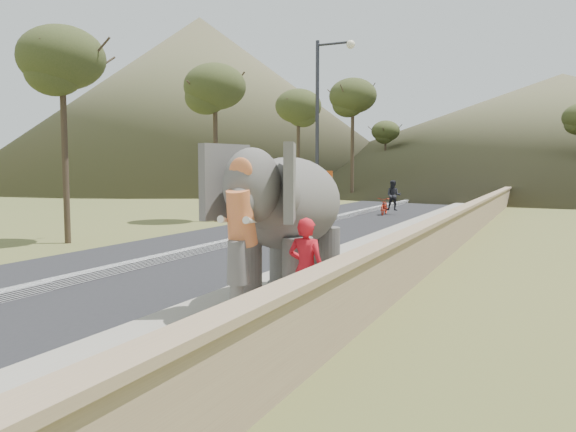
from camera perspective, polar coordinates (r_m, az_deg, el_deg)
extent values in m
plane|color=olive|center=(9.32, -4.10, -10.97)|extent=(160.00, 160.00, 0.00)
cube|color=black|center=(20.30, -2.56, -2.21)|extent=(7.00, 120.00, 0.03)
cube|color=black|center=(20.28, -2.56, -1.95)|extent=(0.35, 120.00, 0.22)
cube|color=#9E9687|center=(18.51, 11.28, -2.82)|extent=(3.00, 120.00, 0.15)
cube|color=tan|center=(18.13, 16.37, -1.58)|extent=(0.30, 120.00, 1.10)
cylinder|color=#2B2A2F|center=(24.81, 2.98, 8.32)|extent=(0.16, 0.16, 8.00)
cylinder|color=#2B2A2F|center=(25.03, 4.80, 17.06)|extent=(1.60, 0.10, 0.10)
sphere|color=#FFF2CC|center=(24.78, 6.38, 16.94)|extent=(0.36, 0.36, 0.36)
cylinder|color=#2D2D33|center=(24.44, 3.85, 1.33)|extent=(0.08, 0.08, 2.00)
cube|color=#CE4C13|center=(24.39, 3.86, 3.90)|extent=(0.60, 0.05, 0.60)
cone|color=brown|center=(76.25, -8.87, 11.30)|extent=(60.00, 60.00, 22.00)
cone|color=brown|center=(77.93, 25.92, 7.77)|extent=(80.00, 80.00, 14.00)
imported|color=red|center=(8.85, 1.84, -5.41)|extent=(0.59, 0.39, 1.63)
imported|color=#9B1E0E|center=(30.39, 9.79, 0.97)|extent=(0.84, 1.84, 0.93)
imported|color=black|center=(30.24, 10.67, 2.06)|extent=(0.86, 0.71, 1.61)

